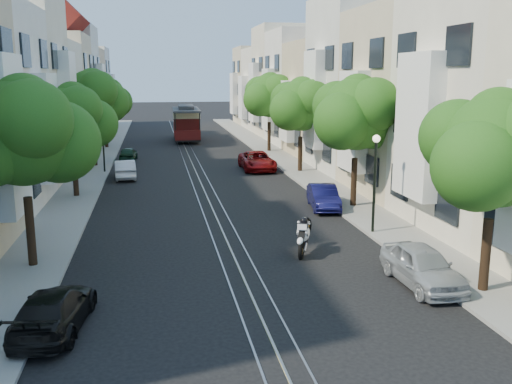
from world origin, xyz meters
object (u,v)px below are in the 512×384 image
tree_w_d (105,98)px  parked_car_e_near (422,266)px  tree_e_d (270,96)px  parked_car_w_far (128,154)px  lamp_west (103,132)px  lamp_east (375,169)px  tree_e_a (496,154)px  tree_e_b (357,115)px  sportbike_rider (303,234)px  tree_w_b (73,118)px  tree_w_c (93,98)px  cable_car (186,121)px  parked_car_e_far (257,161)px  parked_car_e_mid (323,197)px  tree_w_a (24,135)px  parked_car_w_near (54,310)px  parked_car_w_mid (125,169)px  tree_e_c (302,106)px

tree_w_d → parked_car_e_near: 40.29m
tree_e_d → parked_car_w_far: tree_e_d is taller
lamp_west → tree_w_d: bearing=93.4°
tree_e_d → lamp_east: bearing=-92.0°
tree_e_a → lamp_east: 7.26m
tree_e_b → sportbike_rider: size_ratio=3.37×
tree_w_b → tree_w_c: (0.00, 11.00, 0.67)m
tree_w_d → cable_car: bearing=35.2°
tree_w_c → lamp_west: size_ratio=1.71×
parked_car_e_far → parked_car_e_mid: bearing=-84.4°
tree_e_b → parked_car_e_near: size_ratio=1.72×
tree_w_c → parked_car_w_far: tree_w_c is taller
tree_e_a → parked_car_w_far: bearing=111.6°
parked_car_e_near → parked_car_w_far: size_ratio=1.22×
tree_e_b → tree_w_a: same height
parked_car_w_near → parked_car_w_far: bearing=-84.4°
cable_car → parked_car_e_near: bearing=-81.8°
tree_w_c → sportbike_rider: tree_w_c is taller
cable_car → parked_car_e_far: size_ratio=1.81×
tree_e_d → tree_w_c: size_ratio=0.97×
tree_e_b → tree_w_d: (-14.40, 27.00, -0.13)m
tree_w_c → lamp_west: (0.84, -2.98, -2.22)m
tree_w_a → cable_car: tree_w_a is taller
tree_w_b → parked_car_w_mid: tree_w_b is taller
tree_e_b → tree_w_c: tree_w_c is taller
cable_car → parked_car_w_near: size_ratio=2.19×
sportbike_rider → lamp_east: bearing=52.5°
lamp_east → sportbike_rider: 4.69m
lamp_west → parked_car_w_near: lamp_west is taller
lamp_east → cable_car: 37.82m
tree_e_c → parked_car_w_far: 15.02m
tree_e_a → tree_e_d: 34.00m
tree_e_d → parked_car_w_near: tree_e_d is taller
tree_w_d → cable_car: tree_w_d is taller
tree_w_d → tree_e_d: bearing=-19.1°
tree_e_c → tree_e_d: tree_e_d is taller
tree_e_b → parked_car_w_far: (-12.17, 18.81, -4.19)m
tree_w_d → parked_car_e_mid: size_ratio=1.76×
cable_car → parked_car_w_mid: size_ratio=2.33×
tree_w_a → tree_w_c: 23.00m
parked_car_w_near → parked_car_w_far: (0.69, 31.21, -0.04)m
tree_w_c → parked_car_e_mid: (12.74, -15.98, -4.46)m
tree_e_c → lamp_west: size_ratio=1.57×
tree_w_b → lamp_west: 8.22m
tree_e_b → parked_car_e_far: 13.43m
tree_w_d → parked_car_w_far: tree_w_d is taller
tree_w_a → tree_w_d: 34.00m
tree_w_a → parked_car_e_far: tree_w_a is taller
tree_w_c → parked_car_e_mid: bearing=-51.4°
cable_car → parked_car_e_near: 43.73m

